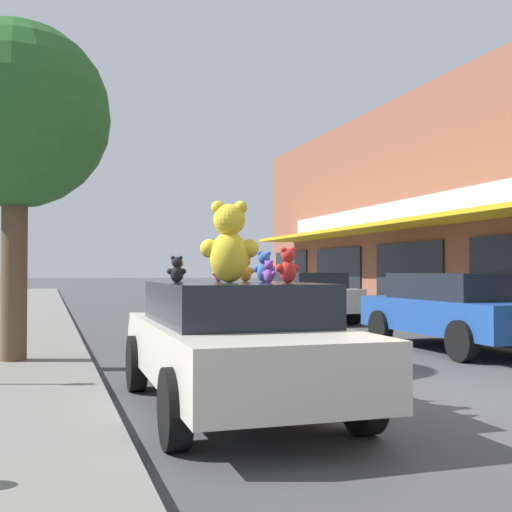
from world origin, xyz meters
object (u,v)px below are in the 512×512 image
Objects in this scene: teddy_bear_giant at (229,243)px; parked_car_far_right at (307,295)px; teddy_bear_blue at (264,267)px; parked_car_far_center at (456,308)px; teddy_bear_red at (288,266)px; teddy_bear_pink at (218,272)px; street_tree at (16,117)px; teddy_bear_purple at (269,272)px; teddy_bear_black at (177,270)px; teddy_bear_orange at (245,269)px; teddy_bear_brown at (179,270)px; plush_art_car at (232,340)px.

teddy_bear_giant reaches higher than parked_car_far_right.
teddy_bear_blue is 0.08× the size of parked_car_far_center.
teddy_bear_red reaches higher than teddy_bear_pink.
street_tree reaches higher than teddy_bear_pink.
teddy_bear_purple is 0.83× the size of teddy_bear_black.
teddy_bear_orange is at bearing -48.45° from street_tree.
street_tree is (-2.01, 2.62, 2.33)m from teddy_bear_brown.
teddy_bear_purple is (0.32, -0.38, -0.31)m from teddy_bear_giant.
teddy_bear_blue is 0.58m from teddy_bear_pink.
teddy_bear_red reaches higher than teddy_bear_black.
parked_car_far_right is 0.82× the size of street_tree.
teddy_bear_orange reaches higher than teddy_bear_purple.
plush_art_car is 0.85m from teddy_bear_purple.
teddy_bear_purple is (0.31, -0.30, 0.73)m from plush_art_car.
teddy_bear_blue is at bearing 71.92° from teddy_bear_brown.
teddy_bear_black is at bearing -150.10° from parked_car_far_center.
teddy_bear_orange reaches higher than teddy_bear_brown.
street_tree reaches higher than teddy_bear_blue.
street_tree is (-1.81, 3.54, 2.33)m from teddy_bear_black.
teddy_bear_brown is at bearing -97.96° from teddy_bear_black.
teddy_bear_orange is 5.89m from parked_car_far_center.
teddy_bear_pink is at bearing -79.22° from teddy_bear_red.
plush_art_car is at bearing 58.87° from teddy_bear_blue.
teddy_bear_blue is 1.05m from teddy_bear_black.
teddy_bear_brown is at bearing -52.49° from street_tree.
teddy_bear_red is 1.55× the size of teddy_bear_purple.
teddy_bear_blue is 1.53× the size of teddy_bear_pink.
teddy_bear_orange is 1.29× the size of teddy_bear_purple.
teddy_bear_pink is 0.05× the size of parked_car_far_right.
plush_art_car is at bearing 119.74° from teddy_bear_giant.
parked_car_far_center is (5.37, 2.94, -0.69)m from teddy_bear_pink.
teddy_bear_pink reaches higher than plush_art_car.
parked_car_far_center is at bearing 34.65° from plush_art_car.
teddy_bear_pink is at bearing -151.29° from parked_car_far_center.
teddy_bear_red is 0.09× the size of parked_car_far_right.
teddy_bear_red reaches higher than teddy_bear_purple.
teddy_bear_blue is (0.48, 0.23, -0.26)m from teddy_bear_giant.
parked_car_far_right is (5.40, 10.79, -1.00)m from teddy_bear_giant.
teddy_bear_purple is 0.06× the size of parked_car_far_right.
plush_art_car is 11.85× the size of teddy_bear_red.
teddy_bear_brown is at bearing -17.92° from teddy_bear_blue.
teddy_bear_blue is 1.24× the size of teddy_bear_brown.
plush_art_car is at bearing 64.97° from teddy_bear_orange.
teddy_bear_pink is (0.39, -0.44, -0.03)m from teddy_bear_brown.
teddy_bear_pink is at bearing -12.77° from teddy_bear_blue.
parked_car_far_right is at bearing -114.56° from teddy_bear_black.
teddy_bear_black is (-1.03, 0.65, -0.04)m from teddy_bear_red.
teddy_bear_brown is 0.99× the size of teddy_bear_black.
parked_car_far_right is at bearing -96.95° from teddy_bear_giant.
teddy_bear_orange is 0.07× the size of parked_car_far_center.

